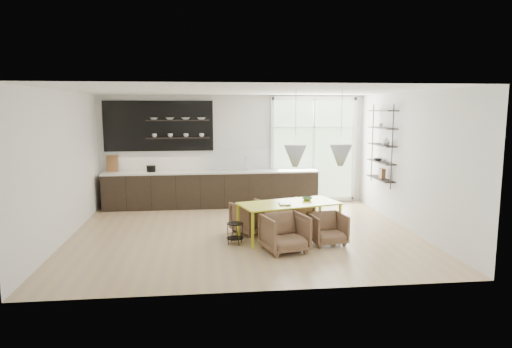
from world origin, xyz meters
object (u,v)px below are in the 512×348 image
armchair_front_right (328,229)px  armchair_back_right (295,213)px  armchair_back_left (252,217)px  dining_table (289,205)px  wire_stool (235,230)px  armchair_front_left (285,233)px

armchair_front_right → armchair_back_right: bearing=96.6°
armchair_front_right → armchair_back_left: bearing=137.0°
armchair_back_right → armchair_front_right: 1.42m
dining_table → armchair_front_right: dining_table is taller
dining_table → wire_stool: dining_table is taller
dining_table → armchair_back_right: bearing=56.0°
dining_table → armchair_front_left: (-0.24, -0.85, -0.32)m
dining_table → wire_stool: (-1.09, -0.29, -0.40)m
armchair_front_right → wire_stool: (-1.75, 0.20, -0.03)m
armchair_back_right → wire_stool: (-1.39, -1.17, -0.03)m
armchair_back_right → armchair_front_right: bearing=73.6°
dining_table → armchair_back_right: (0.30, 0.88, -0.37)m
armchair_back_right → armchair_front_left: bearing=41.9°
wire_stool → armchair_back_right: bearing=40.2°
armchair_front_left → wire_stool: bearing=131.4°
armchair_back_right → wire_stool: size_ratio=1.59×
dining_table → armchair_front_left: bearing=-121.1°
armchair_front_right → wire_stool: bearing=165.5°
armchair_front_left → armchair_back_left: bearing=93.8°
armchair_back_right → dining_table: bearing=40.5°
armchair_back_left → wire_stool: size_ratio=1.76×
dining_table → armchair_back_left: size_ratio=2.94×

